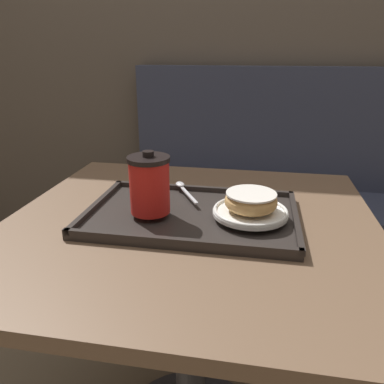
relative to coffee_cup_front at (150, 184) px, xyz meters
name	(u,v)px	position (x,y,z in m)	size (l,w,h in m)	color
wall_behind	(234,18)	(0.09, 1.12, 0.40)	(8.00, 0.05, 2.40)	brown
booth_bench	(281,222)	(0.36, 0.89, -0.48)	(1.41, 0.44, 1.00)	#33384C
cafe_table	(190,285)	(0.09, 0.02, -0.26)	(0.84, 0.80, 0.71)	brown
serving_tray	(192,215)	(0.09, 0.03, -0.08)	(0.47, 0.31, 0.02)	#282321
coffee_cup_front	(150,184)	(0.00, 0.00, 0.00)	(0.09, 0.09, 0.14)	red
plate_with_chocolate_donut	(250,211)	(0.22, 0.02, -0.06)	(0.16, 0.16, 0.01)	white
donut_chocolate_glazed	(251,200)	(0.22, 0.02, -0.03)	(0.11, 0.11, 0.04)	tan
spoon	(183,187)	(0.04, 0.15, -0.06)	(0.08, 0.14, 0.01)	silver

